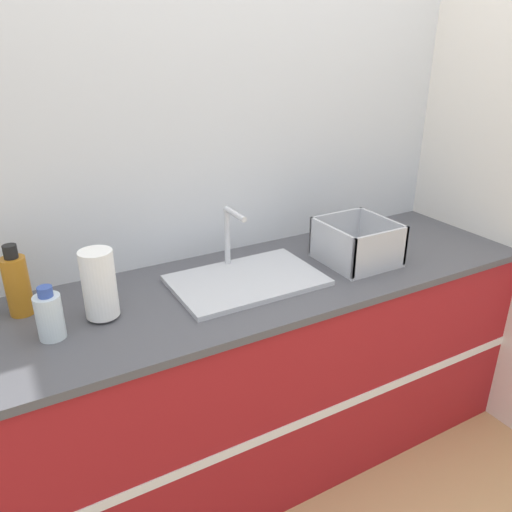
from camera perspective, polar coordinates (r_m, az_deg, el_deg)
ground_plane at (r=2.32m, az=4.45°, el=-26.64°), size 12.00×12.00×0.00m
wall_back at (r=2.15m, az=-4.85°, el=10.52°), size 4.78×0.06×2.60m
wall_right at (r=2.64m, az=24.20°, el=10.99°), size 0.06×2.67×2.60m
counter_cabinet at (r=2.22m, az=-0.04°, el=-13.31°), size 2.40×0.69×0.91m
sink at (r=1.96m, az=-1.16°, el=-2.52°), size 0.57×0.37×0.27m
paper_towel_roll at (r=1.74m, az=-17.48°, el=-3.14°), size 0.11×0.11×0.25m
dish_rack at (r=2.16m, az=11.41°, el=1.09°), size 0.28×0.30×0.18m
bottle_clear at (r=1.70m, az=-22.53°, el=-6.31°), size 0.08×0.08×0.18m
bottle_amber at (r=1.88m, az=-25.64°, el=-2.91°), size 0.08×0.08×0.26m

